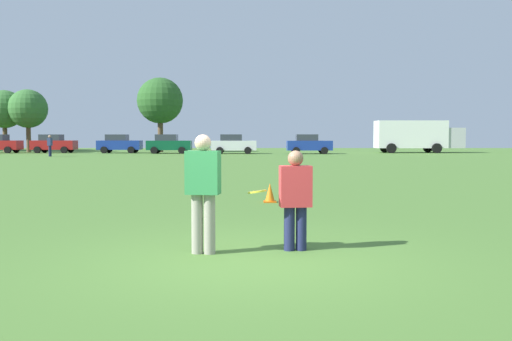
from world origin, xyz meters
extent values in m
plane|color=#47702D|center=(0.00, 0.00, 0.00)|extent=(142.79, 142.79, 0.00)
cylinder|color=gray|center=(-0.74, 0.42, 0.42)|extent=(0.16, 0.16, 0.84)
cylinder|color=gray|center=(-0.56, 0.40, 0.42)|extent=(0.16, 0.16, 0.84)
cube|color=#338C4C|center=(-0.65, 0.41, 1.14)|extent=(0.50, 0.33, 0.61)
sphere|color=#D8AD8C|center=(-0.65, 0.41, 1.56)|extent=(0.23, 0.23, 0.23)
cylinder|color=#1E234C|center=(0.75, 0.64, 0.32)|extent=(0.16, 0.16, 0.64)
cylinder|color=#1E234C|center=(0.57, 0.62, 0.32)|extent=(0.16, 0.16, 0.64)
cube|color=red|center=(0.66, 0.63, 0.93)|extent=(0.47, 0.30, 0.59)
sphere|color=#8C664C|center=(0.66, 0.63, 1.33)|extent=(0.23, 0.23, 0.23)
cylinder|color=yellow|center=(0.11, 0.51, 0.87)|extent=(0.27, 0.27, 0.08)
cube|color=#D8590C|center=(0.44, 6.59, 0.01)|extent=(0.32, 0.32, 0.03)
cone|color=orange|center=(0.44, 6.59, 0.26)|extent=(0.24, 0.24, 0.45)
cylinder|color=black|center=(-23.89, 48.88, 0.33)|extent=(0.66, 0.23, 0.66)
cylinder|color=black|center=(-23.87, 46.88, 0.33)|extent=(0.66, 0.23, 0.66)
cube|color=maroon|center=(-19.88, 48.27, 0.78)|extent=(4.22, 1.84, 0.90)
cube|color=#2D333D|center=(-20.13, 48.27, 1.50)|extent=(2.02, 1.66, 0.64)
cylinder|color=black|center=(-18.59, 49.28, 0.33)|extent=(0.66, 0.23, 0.66)
cylinder|color=black|center=(-18.57, 47.28, 0.33)|extent=(0.66, 0.23, 0.66)
cylinder|color=black|center=(-21.19, 49.26, 0.33)|extent=(0.66, 0.23, 0.66)
cylinder|color=black|center=(-21.17, 47.26, 0.33)|extent=(0.66, 0.23, 0.66)
cube|color=navy|center=(-13.29, 47.89, 0.78)|extent=(4.22, 1.84, 0.90)
cube|color=#2D333D|center=(-13.54, 47.89, 1.50)|extent=(2.02, 1.66, 0.64)
cylinder|color=black|center=(-12.00, 48.90, 0.33)|extent=(0.66, 0.23, 0.66)
cylinder|color=black|center=(-11.98, 46.90, 0.33)|extent=(0.66, 0.23, 0.66)
cylinder|color=black|center=(-14.60, 48.88, 0.33)|extent=(0.66, 0.23, 0.66)
cylinder|color=black|center=(-14.58, 46.88, 0.33)|extent=(0.66, 0.23, 0.66)
cube|color=#0C4C2D|center=(-8.21, 46.50, 0.78)|extent=(4.22, 1.84, 0.90)
cube|color=#2D333D|center=(-8.46, 46.50, 1.50)|extent=(2.02, 1.66, 0.64)
cylinder|color=black|center=(-6.92, 47.51, 0.33)|extent=(0.66, 0.23, 0.66)
cylinder|color=black|center=(-6.90, 45.51, 0.33)|extent=(0.66, 0.23, 0.66)
cylinder|color=black|center=(-9.52, 47.49, 0.33)|extent=(0.66, 0.23, 0.66)
cylinder|color=black|center=(-9.50, 45.49, 0.33)|extent=(0.66, 0.23, 0.66)
cube|color=silver|center=(-1.98, 45.71, 0.78)|extent=(4.22, 1.84, 0.90)
cube|color=#2D333D|center=(-2.23, 45.70, 1.50)|extent=(2.02, 1.66, 0.64)
cylinder|color=black|center=(-0.69, 46.72, 0.33)|extent=(0.66, 0.23, 0.66)
cylinder|color=black|center=(-0.67, 44.72, 0.33)|extent=(0.66, 0.23, 0.66)
cylinder|color=black|center=(-3.29, 46.69, 0.33)|extent=(0.66, 0.23, 0.66)
cylinder|color=black|center=(-3.27, 44.70, 0.33)|extent=(0.66, 0.23, 0.66)
cube|color=navy|center=(5.09, 45.41, 0.78)|extent=(4.22, 1.84, 0.90)
cube|color=#2D333D|center=(4.84, 45.40, 1.50)|extent=(2.02, 1.66, 0.64)
cylinder|color=black|center=(6.38, 46.42, 0.33)|extent=(0.66, 0.23, 0.66)
cylinder|color=black|center=(6.40, 44.42, 0.33)|extent=(0.66, 0.23, 0.66)
cylinder|color=black|center=(3.78, 46.39, 0.33)|extent=(0.66, 0.23, 0.66)
cylinder|color=black|center=(3.80, 44.40, 0.33)|extent=(0.66, 0.23, 0.66)
cube|color=white|center=(15.44, 48.62, 1.83)|extent=(6.82, 2.56, 2.70)
cube|color=#B2B2B7|center=(19.64, 48.66, 1.48)|extent=(1.82, 2.32, 2.00)
cylinder|color=black|center=(17.64, 50.01, 0.48)|extent=(0.96, 0.29, 0.96)
cylinder|color=black|center=(17.66, 47.27, 0.48)|extent=(0.96, 0.29, 0.96)
cylinder|color=black|center=(13.22, 49.96, 0.48)|extent=(0.96, 0.29, 0.96)
cylinder|color=black|center=(13.24, 47.22, 0.48)|extent=(0.96, 0.29, 0.96)
cylinder|color=#1E234C|center=(-16.72, 38.40, 0.44)|extent=(0.17, 0.17, 0.88)
cylinder|color=#1E234C|center=(-16.72, 38.59, 0.44)|extent=(0.17, 0.17, 0.88)
cube|color=navy|center=(-16.72, 38.49, 1.20)|extent=(0.28, 0.48, 0.63)
sphere|color=tan|center=(-16.72, 38.49, 1.62)|extent=(0.24, 0.24, 0.24)
cylinder|color=brown|center=(-26.26, 51.75, 1.39)|extent=(0.46, 0.46, 2.79)
sphere|color=#33662D|center=(-26.26, 51.75, 4.48)|extent=(3.98, 3.98, 3.98)
cylinder|color=brown|center=(-23.61, 51.30, 1.40)|extent=(0.47, 0.47, 2.81)
sphere|color=#33662D|center=(-23.61, 51.30, 4.51)|extent=(4.01, 4.01, 4.01)
cylinder|color=brown|center=(-9.83, 51.07, 1.66)|extent=(0.55, 0.55, 3.32)
sphere|color=#285623|center=(-9.83, 51.07, 5.33)|extent=(4.74, 4.74, 4.74)
camera|label=1|loc=(0.09, -7.43, 1.65)|focal=39.56mm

